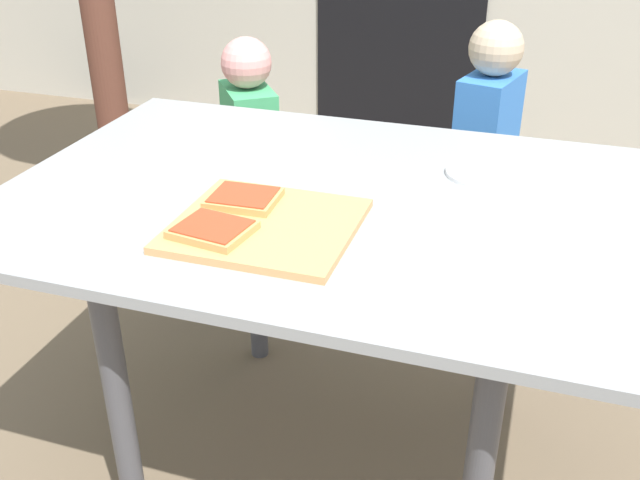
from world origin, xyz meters
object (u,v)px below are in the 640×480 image
Objects in this scene: pizza_slice_near_left at (213,229)px; child_right at (484,155)px; dining_table at (341,233)px; pizza_slice_far_left at (244,198)px; plate_white_right at (487,173)px; child_left at (251,159)px; cutting_board at (266,225)px.

pizza_slice_near_left is 1.23m from child_right.
pizza_slice_near_left is (-0.17, -0.27, 0.12)m from dining_table.
dining_table is 9.49× the size of pizza_slice_near_left.
pizza_slice_far_left reaches higher than dining_table.
plate_white_right is at bearing 36.78° from dining_table.
child_left is at bearing 126.19° from dining_table.
cutting_board is 0.38× the size of child_left.
child_right is at bearing 73.47° from cutting_board.
child_right reaches higher than cutting_board.
cutting_board is at bearing -133.14° from plate_white_right.
pizza_slice_far_left is 0.94m from child_left.
plate_white_right is at bearing 46.86° from cutting_board.
dining_table is 0.36m from plate_white_right.
child_left is (-0.35, 0.83, -0.27)m from pizza_slice_far_left.
child_left is (-0.35, 0.98, -0.27)m from pizza_slice_near_left.
pizza_slice_near_left reaches higher than plate_white_right.
cutting_board reaches higher than plate_white_right.
pizza_slice_far_left is 0.15× the size of child_right.
pizza_slice_near_left is at bearing -122.60° from dining_table.
pizza_slice_far_left reaches higher than plate_white_right.
child_left reaches higher than cutting_board.
pizza_slice_near_left is (-0.08, -0.08, 0.02)m from cutting_board.
pizza_slice_near_left is at bearing -108.94° from child_right.
plate_white_right is (0.28, 0.21, 0.10)m from dining_table.
pizza_slice_far_left is at bearing -143.64° from plate_white_right.
child_right reaches higher than plate_white_right.
child_left is at bearing -167.51° from child_right.
dining_table is 0.91m from child_right.
dining_table is 0.24m from cutting_board.
dining_table is 4.23× the size of cutting_board.
plate_white_right is at bearing -31.93° from child_left.
cutting_board is 0.35× the size of child_right.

